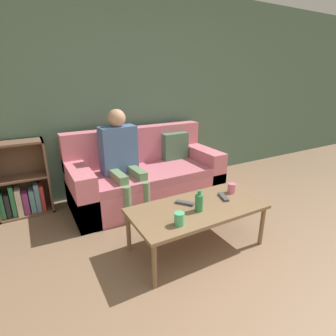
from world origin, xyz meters
name	(u,v)px	position (x,y,z in m)	size (l,w,h in m)	color
wall_back	(131,94)	(0.00, 2.91, 1.30)	(12.00, 0.06, 2.60)	#4C6B56
couch	(146,177)	(-0.04, 2.41, 0.30)	(1.87, 0.84, 0.90)	#D1707F
bookshelf	(22,187)	(-1.44, 2.76, 0.33)	(0.57, 0.28, 0.86)	brown
coffee_table	(197,211)	(-0.08, 1.24, 0.38)	(1.21, 0.60, 0.42)	brown
person_adult	(121,154)	(-0.39, 2.33, 0.68)	(0.42, 0.61, 1.18)	#66845B
cup_near	(232,188)	(0.40, 1.33, 0.47)	(0.08, 0.08, 0.10)	pink
cup_far	(179,219)	(-0.37, 1.07, 0.47)	(0.08, 0.08, 0.10)	#4CB77A
tv_remote_0	(223,197)	(0.25, 1.27, 0.43)	(0.10, 0.18, 0.02)	#47474C
tv_remote_1	(185,203)	(-0.15, 1.34, 0.43)	(0.14, 0.16, 0.02)	#47474C
bottle	(199,202)	(-0.11, 1.18, 0.50)	(0.07, 0.07, 0.19)	#33844C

